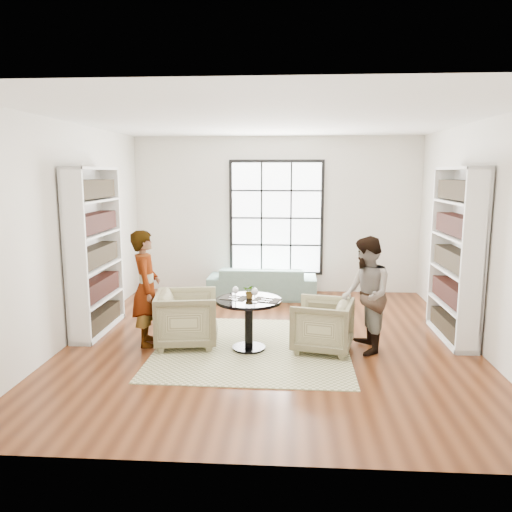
# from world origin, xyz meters

# --- Properties ---
(ground) EXTENTS (6.00, 6.00, 0.00)m
(ground) POSITION_xyz_m (0.00, 0.00, 0.00)
(ground) COLOR brown
(room_shell) EXTENTS (6.00, 6.01, 6.00)m
(room_shell) POSITION_xyz_m (0.00, 0.54, 1.26)
(room_shell) COLOR silver
(room_shell) RESTS_ON ground
(rug) EXTENTS (2.58, 2.58, 0.01)m
(rug) POSITION_xyz_m (-0.22, -0.30, 0.01)
(rug) COLOR beige
(rug) RESTS_ON ground
(pedestal_table) EXTENTS (0.86, 0.86, 0.69)m
(pedestal_table) POSITION_xyz_m (-0.27, -0.36, 0.50)
(pedestal_table) COLOR black
(pedestal_table) RESTS_ON ground
(sofa) EXTENTS (2.01, 0.80, 0.58)m
(sofa) POSITION_xyz_m (-0.24, 2.45, 0.29)
(sofa) COLOR slate
(sofa) RESTS_ON ground
(armchair_left) EXTENTS (0.93, 0.91, 0.75)m
(armchair_left) POSITION_xyz_m (-1.12, -0.23, 0.37)
(armchair_left) COLOR tan
(armchair_left) RESTS_ON ground
(armchair_right) EXTENTS (0.90, 0.89, 0.69)m
(armchair_right) POSITION_xyz_m (0.70, -0.33, 0.34)
(armchair_right) COLOR tan
(armchair_right) RESTS_ON ground
(person_left) EXTENTS (0.49, 0.64, 1.57)m
(person_left) POSITION_xyz_m (-1.67, -0.23, 0.78)
(person_left) COLOR gray
(person_left) RESTS_ON ground
(person_right) EXTENTS (0.63, 0.78, 1.52)m
(person_right) POSITION_xyz_m (1.25, -0.33, 0.76)
(person_right) COLOR gray
(person_right) RESTS_ON ground
(placemat_left) EXTENTS (0.40, 0.34, 0.01)m
(placemat_left) POSITION_xyz_m (-0.46, -0.32, 0.69)
(placemat_left) COLOR black
(placemat_left) RESTS_ON pedestal_table
(placemat_right) EXTENTS (0.40, 0.34, 0.01)m
(placemat_right) POSITION_xyz_m (-0.03, -0.41, 0.69)
(placemat_right) COLOR black
(placemat_right) RESTS_ON pedestal_table
(cutlery_left) EXTENTS (0.20, 0.25, 0.01)m
(cutlery_left) POSITION_xyz_m (-0.46, -0.32, 0.70)
(cutlery_left) COLOR #BBBABF
(cutlery_left) RESTS_ON placemat_left
(cutlery_right) EXTENTS (0.20, 0.25, 0.01)m
(cutlery_right) POSITION_xyz_m (-0.03, -0.41, 0.70)
(cutlery_right) COLOR #BBBABF
(cutlery_right) RESTS_ON placemat_right
(wine_glass_left) EXTENTS (0.08, 0.08, 0.18)m
(wine_glass_left) POSITION_xyz_m (-0.43, -0.44, 0.82)
(wine_glass_left) COLOR silver
(wine_glass_left) RESTS_ON pedestal_table
(wine_glass_right) EXTENTS (0.09, 0.09, 0.19)m
(wine_glass_right) POSITION_xyz_m (-0.18, -0.54, 0.83)
(wine_glass_right) COLOR silver
(wine_glass_right) RESTS_ON pedestal_table
(flower_centerpiece) EXTENTS (0.20, 0.19, 0.19)m
(flower_centerpiece) POSITION_xyz_m (-0.25, -0.31, 0.78)
(flower_centerpiece) COLOR gray
(flower_centerpiece) RESTS_ON pedestal_table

